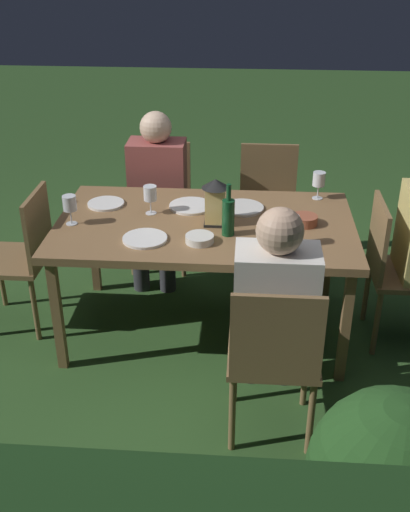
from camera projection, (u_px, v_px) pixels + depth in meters
name	position (u px, v px, depth m)	size (l,w,h in m)	color
ground_plane	(205.00, 328.00, 3.84)	(16.00, 16.00, 0.00)	#2D5123
dining_table	(205.00, 230.00, 3.52)	(1.68, 0.99, 0.73)	olive
chair_side_right_a	(274.00, 355.00, 2.80)	(0.42, 0.40, 0.87)	brown
person_in_cream	(275.00, 303.00, 2.90)	(0.38, 0.47, 1.15)	white
chair_side_left_b	(161.00, 199.00, 4.41)	(0.42, 0.40, 0.87)	brown
person_in_rust	(157.00, 189.00, 4.17)	(0.38, 0.47, 1.15)	#9E4C47
chair_side_left_a	(268.00, 202.00, 4.36)	(0.42, 0.40, 0.87)	brown
chair_head_far	(22.00, 253.00, 3.68)	(0.40, 0.42, 0.87)	brown
chair_head_near	(395.00, 266.00, 3.54)	(0.40, 0.42, 0.87)	brown
lantern_centerpiece	(215.00, 199.00, 3.41)	(0.15, 0.15, 0.27)	black
green_bottle_on_table	(228.00, 216.00, 3.30)	(0.07, 0.07, 0.29)	#144723
wine_glass_a	(70.00, 205.00, 3.42)	(0.08, 0.08, 0.17)	silver
wine_glass_b	(319.00, 180.00, 3.74)	(0.08, 0.08, 0.17)	silver
wine_glass_c	(291.00, 225.00, 3.19)	(0.08, 0.08, 0.17)	silver
wine_glass_d	(150.00, 195.00, 3.54)	(0.08, 0.08, 0.17)	silver
plate_a	(106.00, 204.00, 3.71)	(0.22, 0.22, 0.01)	white
plate_b	(145.00, 239.00, 3.29)	(0.24, 0.24, 0.01)	white
plate_c	(242.00, 208.00, 3.65)	(0.25, 0.25, 0.01)	silver
plate_d	(191.00, 206.00, 3.68)	(0.26, 0.26, 0.01)	white
bowl_olives	(200.00, 238.00, 3.26)	(0.15, 0.15, 0.04)	silver
bowl_bread	(305.00, 220.00, 3.45)	(0.14, 0.14, 0.05)	#9E5138
potted_plant_by_hedge	(394.00, 484.00, 2.16)	(0.62, 0.62, 0.83)	brown
potted_plant_corner	(408.00, 507.00, 2.10)	(0.58, 0.58, 0.79)	brown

